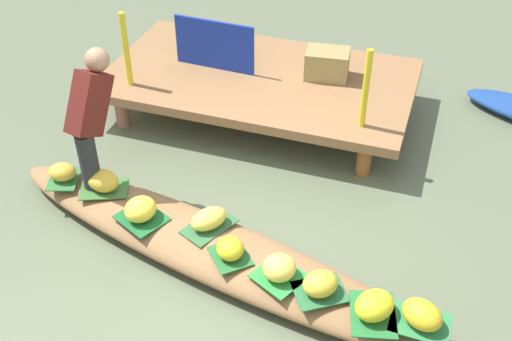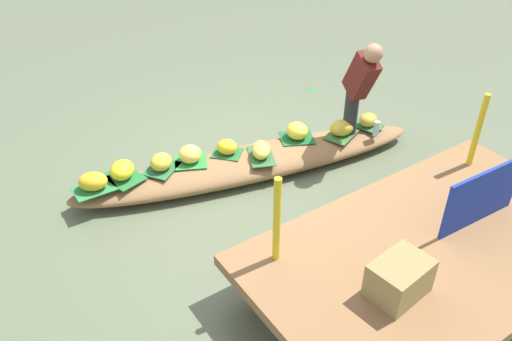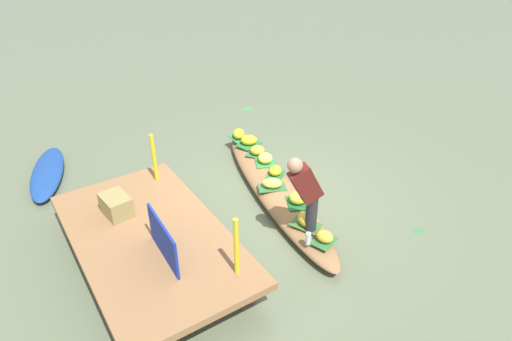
% 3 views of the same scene
% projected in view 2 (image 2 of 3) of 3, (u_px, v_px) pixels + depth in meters
% --- Properties ---
extents(canal_water, '(40.00, 40.00, 0.00)m').
position_uv_depth(canal_water, '(252.00, 172.00, 5.99)').
color(canal_water, '#5B654B').
rests_on(canal_water, ground).
extents(dock_platform, '(3.20, 1.80, 0.46)m').
position_uv_depth(dock_platform, '(434.00, 248.00, 4.38)').
color(dock_platform, olive).
rests_on(dock_platform, ground).
extents(vendor_boat, '(4.09, 1.52, 0.25)m').
position_uv_depth(vendor_boat, '(252.00, 163.00, 5.92)').
color(vendor_boat, olive).
rests_on(vendor_boat, ground).
extents(leaf_mat_0, '(0.41, 0.41, 0.01)m').
position_uv_depth(leaf_mat_0, '(227.00, 153.00, 5.84)').
color(leaf_mat_0, '#24622E').
rests_on(leaf_mat_0, vendor_boat).
extents(banana_bunch_0, '(0.30, 0.30, 0.16)m').
position_uv_depth(banana_bunch_0, '(227.00, 147.00, 5.80)').
color(banana_bunch_0, yellow).
rests_on(banana_bunch_0, vendor_boat).
extents(leaf_mat_1, '(0.41, 0.48, 0.01)m').
position_uv_depth(leaf_mat_1, '(123.00, 177.00, 5.46)').
color(leaf_mat_1, '#236A31').
rests_on(leaf_mat_1, vendor_boat).
extents(banana_bunch_1, '(0.37, 0.38, 0.18)m').
position_uv_depth(banana_bunch_1, '(122.00, 170.00, 5.41)').
color(banana_bunch_1, yellow).
rests_on(banana_bunch_1, vendor_boat).
extents(leaf_mat_2, '(0.35, 0.40, 0.01)m').
position_uv_depth(leaf_mat_2, '(367.00, 125.00, 6.35)').
color(leaf_mat_2, '#2E6833').
rests_on(leaf_mat_2, vendor_boat).
extents(banana_bunch_2, '(0.28, 0.25, 0.15)m').
position_uv_depth(banana_bunch_2, '(368.00, 120.00, 6.30)').
color(banana_bunch_2, gold).
rests_on(banana_bunch_2, vendor_boat).
extents(leaf_mat_3, '(0.48, 0.45, 0.01)m').
position_uv_depth(leaf_mat_3, '(297.00, 138.00, 6.11)').
color(leaf_mat_3, '#195C2A').
rests_on(leaf_mat_3, vendor_boat).
extents(banana_bunch_3, '(0.32, 0.34, 0.19)m').
position_uv_depth(banana_bunch_3, '(297.00, 131.00, 6.05)').
color(banana_bunch_3, yellow).
rests_on(banana_bunch_3, vendor_boat).
extents(leaf_mat_4, '(0.45, 0.44, 0.01)m').
position_uv_depth(leaf_mat_4, '(191.00, 161.00, 5.71)').
color(leaf_mat_4, '#298337').
rests_on(leaf_mat_4, vendor_boat).
extents(banana_bunch_4, '(0.34, 0.34, 0.19)m').
position_uv_depth(banana_bunch_4, '(190.00, 154.00, 5.65)').
color(banana_bunch_4, '#F9D452').
rests_on(banana_bunch_4, vendor_boat).
extents(leaf_mat_5, '(0.46, 0.44, 0.01)m').
position_uv_depth(leaf_mat_5, '(162.00, 168.00, 5.59)').
color(leaf_mat_5, '#286438').
rests_on(leaf_mat_5, vendor_boat).
extents(banana_bunch_5, '(0.34, 0.34, 0.17)m').
position_uv_depth(banana_bunch_5, '(161.00, 162.00, 5.54)').
color(banana_bunch_5, gold).
rests_on(banana_bunch_5, vendor_boat).
extents(leaf_mat_6, '(0.48, 0.41, 0.01)m').
position_uv_depth(leaf_mat_6, '(341.00, 135.00, 6.17)').
color(leaf_mat_6, '#35632C').
rests_on(leaf_mat_6, vendor_boat).
extents(banana_bunch_6, '(0.32, 0.25, 0.19)m').
position_uv_depth(banana_bunch_6, '(342.00, 128.00, 6.12)').
color(banana_bunch_6, gold).
rests_on(banana_bunch_6, vendor_boat).
extents(leaf_mat_7, '(0.42, 0.51, 0.01)m').
position_uv_depth(leaf_mat_7, '(261.00, 156.00, 5.79)').
color(leaf_mat_7, '#2F6235').
rests_on(leaf_mat_7, vendor_boat).
extents(banana_bunch_7, '(0.34, 0.37, 0.16)m').
position_uv_depth(banana_bunch_7, '(261.00, 150.00, 5.75)').
color(banana_bunch_7, '#E7D14C').
rests_on(banana_bunch_7, vendor_boat).
extents(leaf_mat_8, '(0.41, 0.30, 0.01)m').
position_uv_depth(leaf_mat_8, '(94.00, 189.00, 5.30)').
color(leaf_mat_8, '#2D7A42').
rests_on(leaf_mat_8, vendor_boat).
extents(banana_bunch_8, '(0.36, 0.33, 0.18)m').
position_uv_depth(banana_bunch_8, '(93.00, 181.00, 5.25)').
color(banana_bunch_8, gold).
rests_on(banana_bunch_8, vendor_boat).
extents(vendor_person, '(0.28, 0.52, 1.20)m').
position_uv_depth(vendor_person, '(360.00, 83.00, 5.74)').
color(vendor_person, '#28282D').
rests_on(vendor_person, vendor_boat).
extents(water_bottle, '(0.07, 0.07, 0.18)m').
position_uv_depth(water_bottle, '(376.00, 129.00, 6.11)').
color(water_bottle, silver).
rests_on(water_bottle, vendor_boat).
extents(market_banner, '(0.89, 0.07, 0.54)m').
position_uv_depth(market_banner, '(482.00, 197.00, 4.43)').
color(market_banner, '#152E97').
rests_on(market_banner, dock_platform).
extents(railing_post_west, '(0.06, 0.06, 0.78)m').
position_uv_depth(railing_post_west, '(478.00, 131.00, 5.09)').
color(railing_post_west, gold).
rests_on(railing_post_west, dock_platform).
extents(railing_post_east, '(0.06, 0.06, 0.78)m').
position_uv_depth(railing_post_east, '(277.00, 220.00, 3.99)').
color(railing_post_east, gold).
rests_on(railing_post_east, dock_platform).
extents(produce_crate, '(0.47, 0.37, 0.30)m').
position_uv_depth(produce_crate, '(399.00, 278.00, 3.82)').
color(produce_crate, olive).
rests_on(produce_crate, dock_platform).
extents(drifting_plant_0, '(0.25, 0.25, 0.01)m').
position_uv_depth(drifting_plant_0, '(313.00, 90.00, 7.71)').
color(drifting_plant_0, '#3D6C41').
rests_on(drifting_plant_0, ground).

